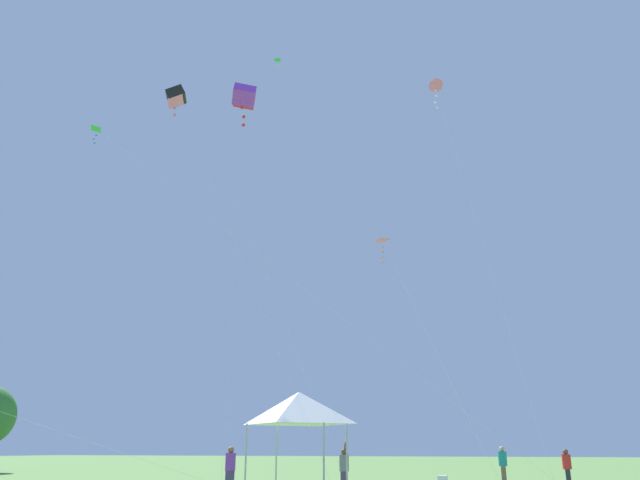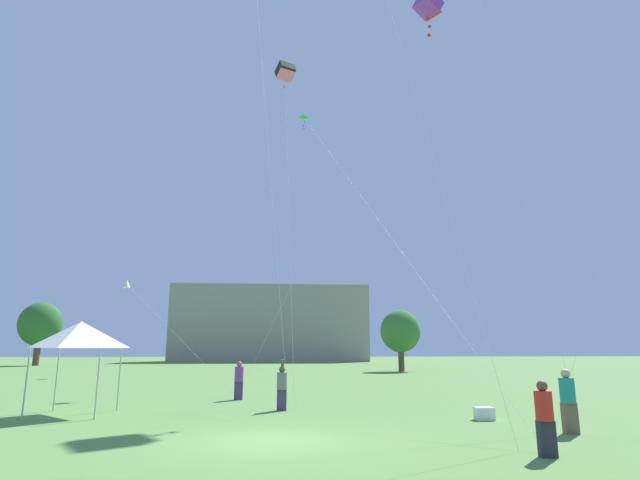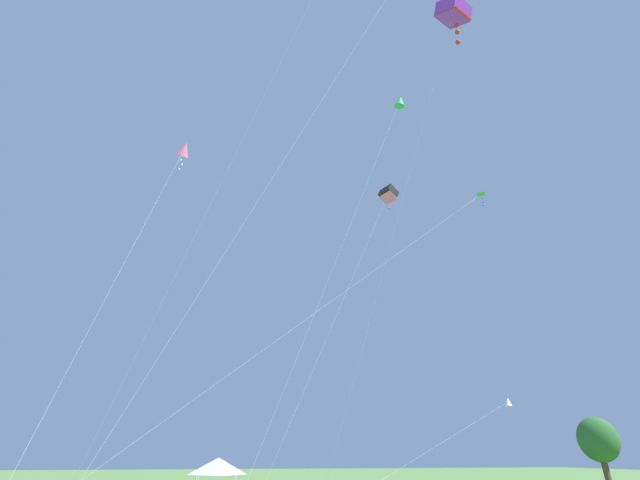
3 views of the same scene
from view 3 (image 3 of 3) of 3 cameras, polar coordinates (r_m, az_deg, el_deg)
The scene contains 8 objects.
tree_far_centre at distance 70.77m, azimuth 33.09°, elevation -21.43°, with size 5.14×4.63×7.76m.
festival_tent at distance 29.12m, azimuth -13.46°, elevation -27.28°, with size 2.43×2.43×3.08m.
kite_green_delta_0 at distance 29.04m, azimuth 19.72°, elevation 5.01°, with size 4.58×22.67×18.53m.
kite_green_diamond_1 at distance 37.96m, azimuth 10.61°, elevation 17.67°, with size 3.40×12.18×30.13m.
kite_white_diamond_2 at distance 42.40m, azimuth 23.74°, elevation -19.17°, with size 11.43×20.22×7.67m.
kite_black_box_3 at distance 28.51m, azimuth 9.11°, elevation 6.04°, with size 1.33×8.78×18.98m.
kite_purple_box_6 at distance 26.51m, azimuth 17.34°, elevation 26.92°, with size 12.15×6.18×24.86m.
kite_pink_diamond_7 at distance 25.17m, azimuth -17.67°, elevation 11.40°, with size 3.32×4.09×18.86m.
Camera 3 is at (22.44, 5.34, 3.17)m, focal length 24.00 mm.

